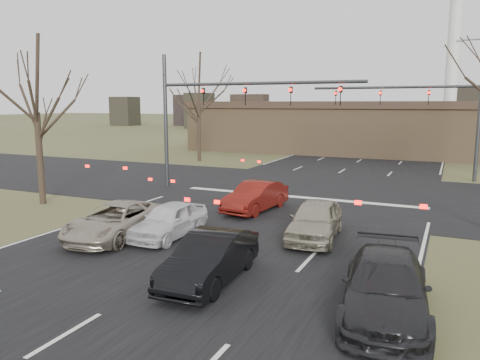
% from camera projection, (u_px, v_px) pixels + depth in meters
% --- Properties ---
extents(ground, '(360.00, 360.00, 0.00)m').
position_uv_depth(ground, '(166.00, 276.00, 14.03)').
color(ground, '#484B28').
rests_on(ground, ground).
extents(road_main, '(14.00, 300.00, 0.02)m').
position_uv_depth(road_main, '(397.00, 139.00, 67.85)').
color(road_main, black).
rests_on(road_main, ground).
extents(road_cross, '(200.00, 14.00, 0.02)m').
position_uv_depth(road_cross, '(308.00, 191.00, 27.48)').
color(road_cross, black).
rests_on(road_cross, ground).
extents(building, '(42.40, 10.40, 5.30)m').
position_uv_depth(building, '(394.00, 128.00, 46.86)').
color(building, olive).
rests_on(building, ground).
extents(mast_arm_near, '(12.12, 0.24, 8.00)m').
position_uv_depth(mast_arm_near, '(213.00, 104.00, 27.02)').
color(mast_arm_near, '#383A3D').
rests_on(mast_arm_near, ground).
extents(mast_arm_far, '(11.12, 0.24, 8.00)m').
position_uv_depth(mast_arm_far, '(433.00, 105.00, 31.30)').
color(mast_arm_far, '#383A3D').
rests_on(mast_arm_far, ground).
extents(tree_left_near, '(5.10, 5.10, 8.50)m').
position_uv_depth(tree_left_near, '(34.00, 74.00, 23.07)').
color(tree_left_near, black).
rests_on(tree_left_near, ground).
extents(tree_left_far, '(5.70, 5.70, 9.50)m').
position_uv_depth(tree_left_far, '(198.00, 77.00, 40.60)').
color(tree_left_far, black).
rests_on(tree_left_far, ground).
extents(car_silver_suv, '(2.69, 5.03, 1.35)m').
position_uv_depth(car_silver_suv, '(116.00, 221.00, 17.91)').
color(car_silver_suv, '#A39784').
rests_on(car_silver_suv, ground).
extents(car_white_sedan, '(1.61, 3.97, 1.35)m').
position_uv_depth(car_white_sedan, '(169.00, 220.00, 18.00)').
color(car_white_sedan, silver).
rests_on(car_white_sedan, ground).
extents(car_black_hatch, '(1.75, 4.38, 1.42)m').
position_uv_depth(car_black_hatch, '(210.00, 258.00, 13.48)').
color(car_black_hatch, black).
rests_on(car_black_hatch, ground).
extents(car_charcoal_sedan, '(2.60, 5.15, 1.43)m').
position_uv_depth(car_charcoal_sedan, '(386.00, 287.00, 11.35)').
color(car_charcoal_sedan, black).
rests_on(car_charcoal_sedan, ground).
extents(car_red_ahead, '(1.96, 4.40, 1.40)m').
position_uv_depth(car_red_ahead, '(256.00, 197.00, 22.40)').
color(car_red_ahead, '#5F120D').
rests_on(car_red_ahead, ground).
extents(car_silver_ahead, '(2.19, 4.51, 1.48)m').
position_uv_depth(car_silver_ahead, '(315.00, 220.00, 17.76)').
color(car_silver_ahead, '#A19982').
rests_on(car_silver_ahead, ground).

